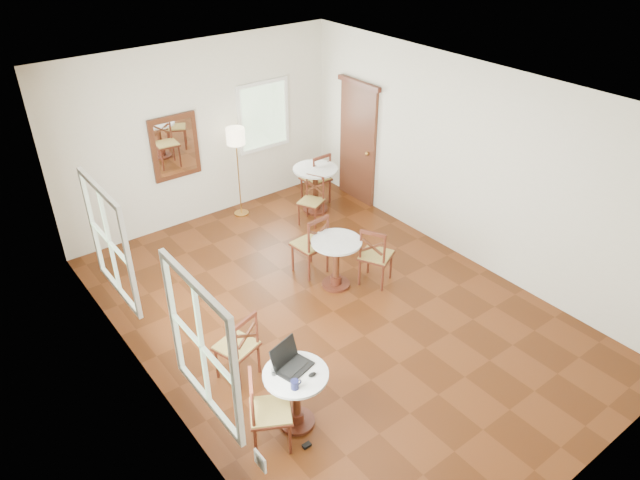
# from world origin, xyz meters

# --- Properties ---
(ground) EXTENTS (7.00, 7.00, 0.00)m
(ground) POSITION_xyz_m (0.00, 0.00, 0.00)
(ground) COLOR #53250E
(ground) RESTS_ON ground
(room_shell) EXTENTS (5.02, 7.02, 3.01)m
(room_shell) POSITION_xyz_m (-0.06, 0.27, 1.89)
(room_shell) COLOR beige
(room_shell) RESTS_ON ground
(cafe_table_near) EXTENTS (0.69, 0.69, 0.72)m
(cafe_table_near) POSITION_xyz_m (-1.52, -1.27, 0.45)
(cafe_table_near) COLOR #4F2013
(cafe_table_near) RESTS_ON ground
(cafe_table_mid) EXTENTS (0.72, 0.72, 0.76)m
(cafe_table_mid) POSITION_xyz_m (0.41, 0.46, 0.47)
(cafe_table_mid) COLOR #4F2013
(cafe_table_mid) RESTS_ON ground
(cafe_table_back) EXTENTS (0.78, 0.78, 0.82)m
(cafe_table_back) POSITION_xyz_m (1.56, 2.46, 0.51)
(cafe_table_back) COLOR #4F2013
(cafe_table_back) RESTS_ON ground
(chair_near_a) EXTENTS (0.53, 0.53, 0.92)m
(chair_near_a) POSITION_xyz_m (-1.64, -0.28, 0.46)
(chair_near_a) COLOR #4F2013
(chair_near_a) RESTS_ON ground
(chair_near_b) EXTENTS (0.58, 0.58, 0.92)m
(chair_near_b) POSITION_xyz_m (-1.90, -1.30, 0.46)
(chair_near_b) COLOR #4F2013
(chair_near_b) RESTS_ON ground
(chair_mid_a) EXTENTS (0.49, 0.49, 0.98)m
(chair_mid_a) POSITION_xyz_m (0.34, 0.95, 0.49)
(chair_mid_a) COLOR #4F2013
(chair_mid_a) RESTS_ON ground
(chair_mid_b) EXTENTS (0.58, 0.58, 0.94)m
(chair_mid_b) POSITION_xyz_m (0.90, 0.17, 0.47)
(chair_mid_b) COLOR #4F2013
(chair_mid_b) RESTS_ON ground
(chair_back_a) EXTENTS (0.46, 0.46, 0.97)m
(chair_back_a) POSITION_xyz_m (1.76, 2.69, 0.48)
(chair_back_a) COLOR #4F2013
(chair_back_a) RESTS_ON ground
(chair_back_b) EXTENTS (0.51, 0.51, 0.83)m
(chair_back_b) POSITION_xyz_m (1.25, 2.16, 0.41)
(chair_back_b) COLOR #4F2013
(chair_back_b) RESTS_ON ground
(floor_lamp) EXTENTS (0.31, 0.31, 1.59)m
(floor_lamp) POSITION_xyz_m (0.44, 3.15, 1.35)
(floor_lamp) COLOR #BF8C3F
(floor_lamp) RESTS_ON ground
(laptop) EXTENTS (0.43, 0.39, 0.26)m
(laptop) POSITION_xyz_m (-1.51, -1.14, 0.79)
(laptop) COLOR black
(laptop) RESTS_ON cafe_table_near
(mouse) EXTENTS (0.10, 0.09, 0.03)m
(mouse) POSITION_xyz_m (-1.41, -1.40, 0.74)
(mouse) COLOR black
(mouse) RESTS_ON cafe_table_near
(navy_mug) EXTENTS (0.12, 0.08, 0.10)m
(navy_mug) POSITION_xyz_m (-1.64, -1.43, 0.77)
(navy_mug) COLOR #0F1133
(navy_mug) RESTS_ON cafe_table_near
(water_glass) EXTENTS (0.05, 0.05, 0.09)m
(water_glass) POSITION_xyz_m (-1.71, -1.14, 0.77)
(water_glass) COLOR white
(water_glass) RESTS_ON cafe_table_near
(power_adapter) EXTENTS (0.09, 0.06, 0.04)m
(power_adapter) POSITION_xyz_m (-1.63, -1.59, 0.02)
(power_adapter) COLOR black
(power_adapter) RESTS_ON ground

